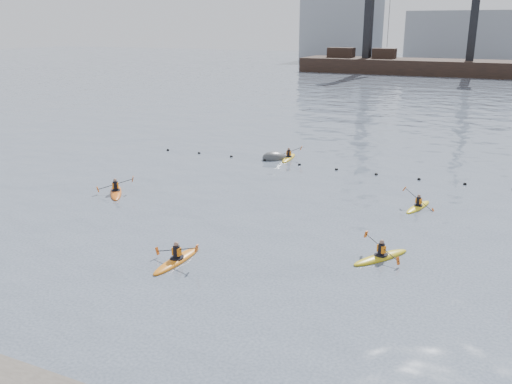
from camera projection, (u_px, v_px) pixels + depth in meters
ground at (209, 316)px, 20.02m from camera, size 400.00×400.00×0.00m
float_line at (357, 171)px, 39.70m from camera, size 33.24×0.73×0.24m
barge_pier at (467, 66)px, 114.65m from camera, size 72.00×19.30×29.50m
skyline at (493, 29)px, 146.30m from camera, size 141.00×28.00×22.00m
kayaker_0 at (177, 259)px, 24.61m from camera, size 2.34×3.46×1.19m
kayaker_1 at (381, 256)px, 24.94m from camera, size 2.34×3.12×1.15m
kayaker_2 at (116, 192)px, 34.64m from camera, size 2.69×3.13×1.17m
kayaker_3 at (418, 206)px, 31.86m from camera, size 2.04×2.98×1.26m
kayaker_5 at (289, 157)px, 43.57m from camera, size 2.20×3.22×1.24m
mooring_buoy at (276, 159)px, 43.53m from camera, size 2.64×2.83×1.62m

